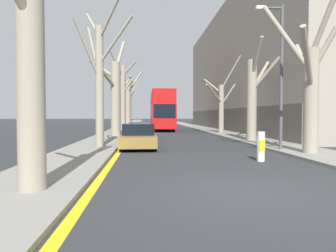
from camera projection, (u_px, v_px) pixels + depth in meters
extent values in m
plane|color=#2B2D30|center=(248.00, 192.00, 6.96)|extent=(300.00, 300.00, 0.00)
cube|color=gray|center=(130.00, 125.00, 56.38)|extent=(2.81, 120.00, 0.12)
cube|color=gray|center=(185.00, 124.00, 57.18)|extent=(2.81, 120.00, 0.12)
cube|color=#9E9384|center=(259.00, 70.00, 36.81)|extent=(10.00, 39.91, 14.66)
cube|color=#5E584F|center=(219.00, 120.00, 36.64)|extent=(0.12, 39.11, 2.50)
cube|color=yellow|center=(138.00, 125.00, 56.50)|extent=(0.24, 120.00, 0.01)
cylinder|color=gray|center=(31.00, 70.00, 6.61)|extent=(0.60, 0.60, 5.58)
cylinder|color=gray|center=(99.00, 87.00, 16.17)|extent=(0.45, 0.45, 6.59)
cylinder|color=gray|center=(93.00, 25.00, 16.53)|extent=(1.01, 1.22, 1.58)
cylinder|color=gray|center=(115.00, 41.00, 15.63)|extent=(1.99, 1.24, 2.37)
cylinder|color=gray|center=(109.00, 19.00, 15.56)|extent=(1.34, 1.25, 1.96)
cylinder|color=gray|center=(94.00, 52.00, 16.65)|extent=(0.99, 1.37, 2.96)
cylinder|color=gray|center=(87.00, 49.00, 15.50)|extent=(1.27, 1.32, 2.99)
cylinder|color=gray|center=(116.00, 100.00, 24.96)|extent=(0.80, 0.80, 6.21)
cylinder|color=gray|center=(107.00, 77.00, 23.68)|extent=(1.49, 2.60, 1.84)
cylinder|color=gray|center=(120.00, 56.00, 25.96)|extent=(0.86, 2.51, 3.10)
cylinder|color=gray|center=(103.00, 69.00, 25.01)|extent=(2.36, 0.76, 1.72)
cylinder|color=gray|center=(123.00, 99.00, 33.08)|extent=(0.57, 0.57, 7.28)
cylinder|color=gray|center=(129.00, 68.00, 32.65)|extent=(1.67, 0.98, 1.62)
cylinder|color=gray|center=(117.00, 69.00, 32.35)|extent=(1.49, 1.36, 1.35)
cylinder|color=gray|center=(127.00, 82.00, 33.46)|extent=(1.13, 1.09, 1.71)
cylinder|color=gray|center=(128.00, 86.00, 32.95)|extent=(1.29, 0.48, 1.74)
cylinder|color=gray|center=(116.00, 62.00, 32.06)|extent=(1.59, 1.90, 2.69)
cylinder|color=gray|center=(128.00, 105.00, 42.48)|extent=(0.84, 0.84, 6.60)
cylinder|color=gray|center=(121.00, 96.00, 42.37)|extent=(2.17, 0.30, 1.54)
cylinder|color=gray|center=(130.00, 88.00, 41.99)|extent=(1.02, 1.26, 2.11)
cylinder|color=gray|center=(124.00, 94.00, 42.29)|extent=(1.44, 0.51, 1.60)
cylinder|color=gray|center=(135.00, 82.00, 42.64)|extent=(2.30, 0.72, 3.11)
cylinder|color=gray|center=(130.00, 108.00, 51.27)|extent=(0.42, 0.42, 6.05)
cylinder|color=gray|center=(128.00, 99.00, 52.05)|extent=(0.82, 1.84, 1.46)
cylinder|color=gray|center=(127.00, 88.00, 51.21)|extent=(1.15, 0.35, 2.01)
cylinder|color=gray|center=(132.00, 94.00, 50.33)|extent=(0.92, 1.93, 1.39)
cylinder|color=gray|center=(134.00, 88.00, 51.66)|extent=(1.62, 1.09, 3.29)
cylinder|color=gray|center=(127.00, 99.00, 52.35)|extent=(1.34, 2.51, 2.61)
cylinder|color=gray|center=(311.00, 102.00, 13.25)|extent=(0.64, 0.64, 4.73)
cylinder|color=gray|center=(307.00, 60.00, 12.16)|extent=(1.76, 2.22, 2.31)
cylinder|color=gray|center=(303.00, 61.00, 14.69)|extent=(1.10, 3.15, 2.38)
cylinder|color=gray|center=(329.00, 11.00, 12.41)|extent=(0.85, 1.73, 3.36)
cylinder|color=gray|center=(324.00, 50.00, 12.90)|extent=(1.02, 0.90, 1.89)
cylinder|color=gray|center=(287.00, 39.00, 13.54)|extent=(2.08, 1.21, 3.26)
cylinder|color=gray|center=(252.00, 101.00, 20.39)|extent=(0.66, 0.66, 5.56)
cylinder|color=gray|center=(260.00, 76.00, 21.22)|extent=(2.09, 1.94, 2.41)
cylinder|color=gray|center=(257.00, 57.00, 19.46)|extent=(0.25, 1.85, 2.40)
cylinder|color=gray|center=(265.00, 75.00, 19.74)|extent=(1.64, 1.56, 2.22)
cylinder|color=gray|center=(221.00, 109.00, 28.68)|extent=(0.49, 0.49, 4.70)
cylinder|color=gray|center=(213.00, 86.00, 29.21)|extent=(1.57, 1.52, 1.57)
cylinder|color=gray|center=(214.00, 94.00, 27.63)|extent=(2.00, 2.05, 1.66)
cylinder|color=gray|center=(228.00, 95.00, 28.36)|extent=(1.37, 0.86, 2.07)
cylinder|color=gray|center=(231.00, 73.00, 27.98)|extent=(1.69, 1.50, 3.10)
cube|color=red|center=(162.00, 116.00, 36.17)|extent=(2.56, 10.28, 2.70)
cube|color=red|center=(162.00, 99.00, 36.09)|extent=(2.51, 10.08, 1.42)
cube|color=#A91111|center=(162.00, 93.00, 36.07)|extent=(2.51, 10.08, 0.12)
cube|color=black|center=(162.00, 112.00, 36.15)|extent=(2.59, 9.05, 1.40)
cube|color=black|center=(162.00, 98.00, 36.09)|extent=(2.59, 9.05, 1.08)
cube|color=black|center=(165.00, 111.00, 31.05)|extent=(2.30, 0.06, 1.47)
cylinder|color=black|center=(153.00, 126.00, 33.05)|extent=(0.30, 1.12, 1.12)
cylinder|color=black|center=(173.00, 126.00, 33.22)|extent=(0.30, 1.12, 1.12)
cylinder|color=black|center=(152.00, 125.00, 38.99)|extent=(0.30, 1.12, 1.12)
cylinder|color=black|center=(169.00, 125.00, 39.16)|extent=(0.30, 1.12, 1.12)
cube|color=olive|center=(139.00, 140.00, 16.14)|extent=(1.90, 3.94, 0.56)
cube|color=black|center=(139.00, 129.00, 16.36)|extent=(1.67, 2.05, 0.60)
cylinder|color=black|center=(121.00, 145.00, 14.90)|extent=(0.20, 0.63, 0.63)
cylinder|color=black|center=(155.00, 145.00, 15.03)|extent=(0.20, 0.63, 0.63)
cylinder|color=black|center=(124.00, 141.00, 17.26)|extent=(0.20, 0.63, 0.63)
cylinder|color=black|center=(154.00, 141.00, 17.39)|extent=(0.20, 0.63, 0.63)
cube|color=#4C5156|center=(140.00, 133.00, 22.83)|extent=(1.87, 4.58, 0.56)
cube|color=black|center=(141.00, 126.00, 23.08)|extent=(1.64, 2.38, 0.51)
cylinder|color=black|center=(129.00, 136.00, 21.40)|extent=(0.20, 0.63, 0.63)
cylinder|color=black|center=(152.00, 136.00, 21.53)|extent=(0.20, 0.63, 0.63)
cylinder|color=black|center=(131.00, 134.00, 24.14)|extent=(0.20, 0.63, 0.63)
cylinder|color=black|center=(151.00, 133.00, 24.26)|extent=(0.20, 0.63, 0.63)
cylinder|color=#4C4F54|center=(281.00, 79.00, 14.62)|extent=(0.16, 0.16, 7.13)
cylinder|color=#4C4F54|center=(271.00, 8.00, 14.46)|extent=(1.10, 0.11, 0.11)
cube|color=beige|center=(260.00, 8.00, 14.42)|extent=(0.44, 0.20, 0.16)
cylinder|color=white|center=(261.00, 147.00, 11.59)|extent=(0.29, 0.29, 1.16)
cube|color=yellow|center=(262.00, 145.00, 11.44)|extent=(0.20, 0.01, 0.42)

